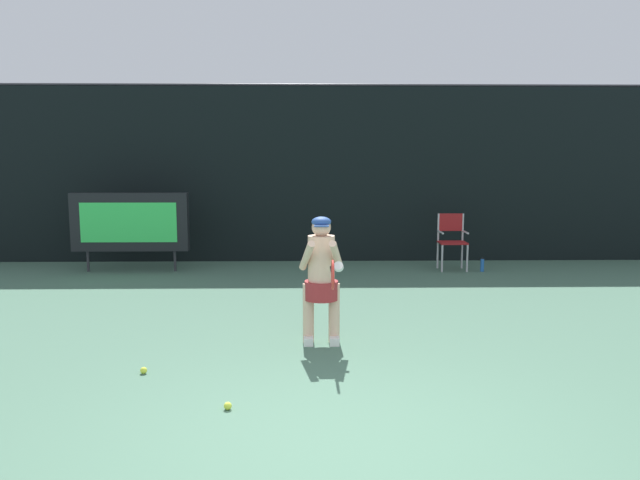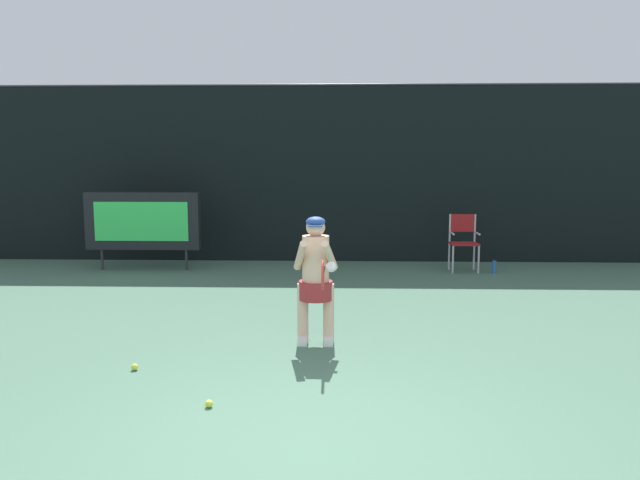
# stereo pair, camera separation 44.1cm
# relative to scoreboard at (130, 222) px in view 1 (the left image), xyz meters

# --- Properties ---
(ground) EXTENTS (18.00, 22.00, 0.03)m
(ground) POSITION_rel_scoreboard_xyz_m (3.54, -7.49, -0.96)
(ground) COLOR #456955
(backdrop_screen) EXTENTS (18.00, 0.12, 3.66)m
(backdrop_screen) POSITION_rel_scoreboard_xyz_m (3.54, 1.20, 0.86)
(backdrop_screen) COLOR black
(backdrop_screen) RESTS_ON ground
(scoreboard) EXTENTS (2.20, 0.21, 1.50)m
(scoreboard) POSITION_rel_scoreboard_xyz_m (0.00, 0.00, 0.00)
(scoreboard) COLOR black
(scoreboard) RESTS_ON ground
(umpire_chair) EXTENTS (0.52, 0.44, 1.08)m
(umpire_chair) POSITION_rel_scoreboard_xyz_m (6.15, 0.09, -0.33)
(umpire_chair) COLOR #B7B7BC
(umpire_chair) RESTS_ON ground
(water_bottle) EXTENTS (0.07, 0.07, 0.27)m
(water_bottle) POSITION_rel_scoreboard_xyz_m (6.69, -0.14, -0.82)
(water_bottle) COLOR blue
(water_bottle) RESTS_ON ground
(tennis_player) EXTENTS (0.52, 0.59, 1.48)m
(tennis_player) POSITION_rel_scoreboard_xyz_m (3.52, -4.65, -0.14)
(tennis_player) COLOR white
(tennis_player) RESTS_ON ground
(tennis_racket) EXTENTS (0.03, 0.60, 0.31)m
(tennis_racket) POSITION_rel_scoreboard_xyz_m (3.62, -5.31, -0.01)
(tennis_racket) COLOR black
(tennis_ball_loose) EXTENTS (0.07, 0.07, 0.07)m
(tennis_ball_loose) POSITION_rel_scoreboard_xyz_m (1.72, -5.66, -0.91)
(tennis_ball_loose) COLOR #CCDB3D
(tennis_ball_loose) RESTS_ON ground
(tennis_ball_spare) EXTENTS (0.07, 0.07, 0.07)m
(tennis_ball_spare) POSITION_rel_scoreboard_xyz_m (2.67, -6.57, -0.91)
(tennis_ball_spare) COLOR #CCDB3D
(tennis_ball_spare) RESTS_ON ground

